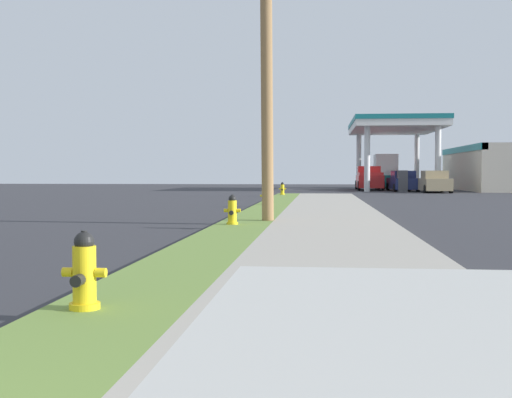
{
  "coord_description": "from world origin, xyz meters",
  "views": [
    {
      "loc": [
        2.64,
        -0.8,
        1.41
      ],
      "look_at": [
        0.99,
        15.85,
        0.73
      ],
      "focal_mm": 45.41,
      "sensor_mm": 36.0,
      "label": 1
    }
  ],
  "objects_px": {
    "car_tan_by_near_pump": "(434,183)",
    "car_navy_by_far_pump": "(403,182)",
    "fire_hydrant_second": "(232,211)",
    "truck_red_on_apron": "(369,179)",
    "fire_hydrant_nearest": "(84,275)",
    "fire_hydrant_fourth": "(282,189)",
    "fire_hydrant_third": "(265,196)",
    "truck_teal_at_forecourt": "(385,172)",
    "utility_pole_midground": "(267,62)"
  },
  "relations": [
    {
      "from": "fire_hydrant_fourth",
      "to": "fire_hydrant_nearest",
      "type": "bearing_deg",
      "value": -89.98
    },
    {
      "from": "fire_hydrant_third",
      "to": "utility_pole_midground",
      "type": "relative_size",
      "value": 0.09
    },
    {
      "from": "fire_hydrant_third",
      "to": "fire_hydrant_nearest",
      "type": "bearing_deg",
      "value": -89.92
    },
    {
      "from": "fire_hydrant_third",
      "to": "car_tan_by_near_pump",
      "type": "xyz_separation_m",
      "value": [
        10.4,
        21.04,
        0.28
      ]
    },
    {
      "from": "utility_pole_midground",
      "to": "truck_red_on_apron",
      "type": "height_order",
      "value": "utility_pole_midground"
    },
    {
      "from": "fire_hydrant_fourth",
      "to": "utility_pole_midground",
      "type": "relative_size",
      "value": 0.09
    },
    {
      "from": "fire_hydrant_nearest",
      "to": "fire_hydrant_fourth",
      "type": "height_order",
      "value": "same"
    },
    {
      "from": "fire_hydrant_fourth",
      "to": "utility_pole_midground",
      "type": "bearing_deg",
      "value": -87.86
    },
    {
      "from": "fire_hydrant_fourth",
      "to": "car_tan_by_near_pump",
      "type": "xyz_separation_m",
      "value": [
        10.38,
        9.2,
        0.28
      ]
    },
    {
      "from": "car_navy_by_far_pump",
      "to": "fire_hydrant_third",
      "type": "bearing_deg",
      "value": -109.36
    },
    {
      "from": "fire_hydrant_nearest",
      "to": "fire_hydrant_third",
      "type": "xyz_separation_m",
      "value": [
        -0.03,
        20.61,
        0.0
      ]
    },
    {
      "from": "car_navy_by_far_pump",
      "to": "truck_teal_at_forecourt",
      "type": "height_order",
      "value": "truck_teal_at_forecourt"
    },
    {
      "from": "fire_hydrant_second",
      "to": "truck_red_on_apron",
      "type": "bearing_deg",
      "value": 80.71
    },
    {
      "from": "fire_hydrant_nearest",
      "to": "truck_teal_at_forecourt",
      "type": "relative_size",
      "value": 0.12
    },
    {
      "from": "fire_hydrant_fourth",
      "to": "truck_red_on_apron",
      "type": "bearing_deg",
      "value": 68.38
    },
    {
      "from": "fire_hydrant_second",
      "to": "utility_pole_midground",
      "type": "distance_m",
      "value": 4.27
    },
    {
      "from": "fire_hydrant_nearest",
      "to": "utility_pole_midground",
      "type": "height_order",
      "value": "utility_pole_midground"
    },
    {
      "from": "car_navy_by_far_pump",
      "to": "fire_hydrant_fourth",
      "type": "bearing_deg",
      "value": -124.11
    },
    {
      "from": "car_tan_by_near_pump",
      "to": "truck_teal_at_forecourt",
      "type": "relative_size",
      "value": 0.7
    },
    {
      "from": "utility_pole_midground",
      "to": "fire_hydrant_second",
      "type": "bearing_deg",
      "value": -117.54
    },
    {
      "from": "fire_hydrant_second",
      "to": "fire_hydrant_fourth",
      "type": "relative_size",
      "value": 1.0
    },
    {
      "from": "fire_hydrant_third",
      "to": "truck_red_on_apron",
      "type": "relative_size",
      "value": 0.14
    },
    {
      "from": "fire_hydrant_second",
      "to": "utility_pole_midground",
      "type": "relative_size",
      "value": 0.09
    },
    {
      "from": "fire_hydrant_nearest",
      "to": "utility_pole_midground",
      "type": "relative_size",
      "value": 0.09
    },
    {
      "from": "fire_hydrant_nearest",
      "to": "fire_hydrant_second",
      "type": "xyz_separation_m",
      "value": [
        0.03,
        10.14,
        0.0
      ]
    },
    {
      "from": "fire_hydrant_second",
      "to": "car_tan_by_near_pump",
      "type": "height_order",
      "value": "car_tan_by_near_pump"
    },
    {
      "from": "car_tan_by_near_pump",
      "to": "car_navy_by_far_pump",
      "type": "height_order",
      "value": "same"
    },
    {
      "from": "fire_hydrant_second",
      "to": "utility_pole_midground",
      "type": "bearing_deg",
      "value": 62.46
    },
    {
      "from": "fire_hydrant_fourth",
      "to": "truck_teal_at_forecourt",
      "type": "bearing_deg",
      "value": 70.21
    },
    {
      "from": "fire_hydrant_second",
      "to": "utility_pole_midground",
      "type": "xyz_separation_m",
      "value": [
        0.74,
        1.43,
        3.95
      ]
    },
    {
      "from": "fire_hydrant_nearest",
      "to": "fire_hydrant_second",
      "type": "height_order",
      "value": "same"
    },
    {
      "from": "fire_hydrant_second",
      "to": "fire_hydrant_third",
      "type": "xyz_separation_m",
      "value": [
        -0.06,
        10.47,
        0.0
      ]
    },
    {
      "from": "truck_teal_at_forecourt",
      "to": "truck_red_on_apron",
      "type": "height_order",
      "value": "truck_teal_at_forecourt"
    },
    {
      "from": "fire_hydrant_third",
      "to": "fire_hydrant_fourth",
      "type": "bearing_deg",
      "value": 89.92
    },
    {
      "from": "car_tan_by_near_pump",
      "to": "truck_teal_at_forecourt",
      "type": "xyz_separation_m",
      "value": [
        -2.13,
        13.72,
        0.77
      ]
    },
    {
      "from": "fire_hydrant_third",
      "to": "utility_pole_midground",
      "type": "xyz_separation_m",
      "value": [
        0.8,
        -9.05,
        3.95
      ]
    },
    {
      "from": "fire_hydrant_second",
      "to": "car_tan_by_near_pump",
      "type": "distance_m",
      "value": 33.17
    },
    {
      "from": "truck_teal_at_forecourt",
      "to": "fire_hydrant_fourth",
      "type": "bearing_deg",
      "value": -109.79
    },
    {
      "from": "truck_teal_at_forecourt",
      "to": "fire_hydrant_nearest",
      "type": "bearing_deg",
      "value": -98.46
    },
    {
      "from": "fire_hydrant_fourth",
      "to": "truck_red_on_apron",
      "type": "xyz_separation_m",
      "value": [
        6.28,
        15.85,
        0.47
      ]
    },
    {
      "from": "fire_hydrant_nearest",
      "to": "utility_pole_midground",
      "type": "xyz_separation_m",
      "value": [
        0.77,
        11.57,
        3.95
      ]
    },
    {
      "from": "utility_pole_midground",
      "to": "truck_teal_at_forecourt",
      "type": "distance_m",
      "value": 44.53
    },
    {
      "from": "fire_hydrant_third",
      "to": "truck_teal_at_forecourt",
      "type": "relative_size",
      "value": 0.12
    },
    {
      "from": "fire_hydrant_fourth",
      "to": "car_navy_by_far_pump",
      "type": "height_order",
      "value": "car_navy_by_far_pump"
    },
    {
      "from": "fire_hydrant_second",
      "to": "fire_hydrant_third",
      "type": "distance_m",
      "value": 10.47
    },
    {
      "from": "car_tan_by_near_pump",
      "to": "car_navy_by_far_pump",
      "type": "bearing_deg",
      "value": 116.91
    },
    {
      "from": "truck_red_on_apron",
      "to": "fire_hydrant_nearest",
      "type": "bearing_deg",
      "value": -97.4
    },
    {
      "from": "car_tan_by_near_pump",
      "to": "utility_pole_midground",
      "type": "bearing_deg",
      "value": -107.69
    },
    {
      "from": "fire_hydrant_third",
      "to": "car_tan_by_near_pump",
      "type": "distance_m",
      "value": 23.47
    },
    {
      "from": "fire_hydrant_second",
      "to": "fire_hydrant_nearest",
      "type": "bearing_deg",
      "value": -90.15
    }
  ]
}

